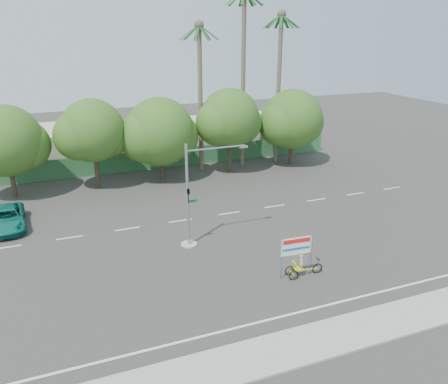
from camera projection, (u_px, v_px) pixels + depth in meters
name	position (u px, v px, depth m)	size (l,w,h in m)	color
ground	(247.00, 266.00, 26.83)	(120.00, 120.00, 0.00)	#33302D
sidewalk_near	(312.00, 343.00, 20.26)	(50.00, 2.40, 0.12)	gray
fence	(164.00, 159.00, 45.26)	(38.00, 0.08, 2.00)	#336B3D
building_left	(59.00, 148.00, 45.49)	(12.00, 8.00, 4.00)	beige
building_right	(220.00, 135.00, 51.58)	(14.00, 8.00, 3.60)	beige
tree_far_left	(5.00, 143.00, 36.17)	(7.14, 6.00, 7.96)	#473828
tree_left	(92.00, 133.00, 38.41)	(6.66, 5.60, 8.07)	#473828
tree_center	(159.00, 134.00, 40.62)	(7.62, 6.40, 7.85)	#473828
tree_right	(229.00, 120.00, 42.69)	(6.90, 5.80, 8.36)	#473828
tree_far_right	(292.00, 121.00, 45.24)	(7.38, 6.20, 7.94)	#473828
palm_tall	(243.00, 63.00, 42.83)	(3.73, 3.79, 17.45)	#70604C
palm_mid	(279.00, 73.00, 44.55)	(3.73, 3.79, 15.45)	#70604C
palm_short	(200.00, 82.00, 41.90)	(3.73, 3.79, 14.45)	#70604C
traffic_signal	(192.00, 204.00, 28.54)	(4.72, 1.10, 7.00)	gray
trike_billboard	(300.00, 260.00, 25.41)	(2.75, 0.67, 2.70)	black
pickup_truck	(7.00, 219.00, 31.76)	(2.42, 5.25, 1.46)	#0F6C5D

